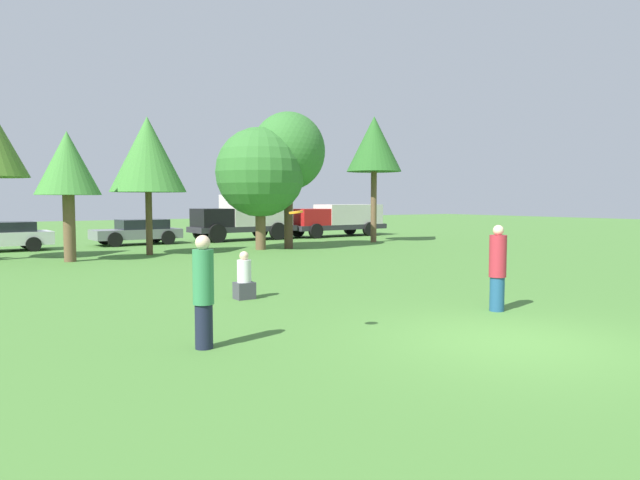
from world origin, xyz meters
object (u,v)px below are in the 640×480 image
(delivery_truck_red, at_px, (338,218))
(tree_5, at_px, (288,152))
(bystander_sitting, at_px, (244,279))
(tree_2, at_px, (67,165))
(delivery_truck_black, at_px, (246,215))
(person_catcher, at_px, (498,268))
(person_thrower, at_px, (203,291))
(parked_car_grey, at_px, (138,231))
(tree_6, at_px, (374,145))
(tree_3, at_px, (148,155))
(tree_4, at_px, (260,173))
(frisbee, at_px, (296,212))

(delivery_truck_red, bearing_deg, tree_5, 38.51)
(bystander_sitting, distance_m, delivery_truck_red, 22.84)
(tree_2, xyz_separation_m, delivery_truck_black, (10.40, 6.76, -2.12))
(person_catcher, bearing_deg, person_thrower, 0.00)
(person_thrower, relative_size, parked_car_grey, 0.40)
(parked_car_grey, bearing_deg, tree_6, 152.08)
(person_thrower, bearing_deg, tree_6, 49.20)
(parked_car_grey, bearing_deg, delivery_truck_black, 177.62)
(bystander_sitting, bearing_deg, tree_3, 83.22)
(tree_2, distance_m, tree_3, 3.42)
(person_catcher, distance_m, tree_4, 15.99)
(tree_6, height_order, delivery_truck_red, tree_6)
(tree_4, bearing_deg, frisbee, -115.59)
(tree_6, bearing_deg, delivery_truck_red, 75.86)
(person_thrower, relative_size, delivery_truck_black, 0.29)
(tree_5, relative_size, tree_6, 0.94)
(person_catcher, relative_size, tree_2, 0.37)
(person_catcher, height_order, tree_4, tree_4)
(person_thrower, bearing_deg, bystander_sitting, 60.52)
(bystander_sitting, xyz_separation_m, delivery_truck_black, (8.58, 17.44, 0.93))
(person_catcher, bearing_deg, delivery_truck_red, -113.10)
(tree_6, bearing_deg, person_catcher, -121.06)
(tree_2, bearing_deg, tree_6, 5.78)
(person_thrower, distance_m, bystander_sitting, 4.41)
(person_catcher, xyz_separation_m, tree_3, (-2.26, 15.80, 3.19))
(tree_4, bearing_deg, delivery_truck_red, 35.24)
(person_catcher, xyz_separation_m, parked_car_grey, (-1.08, 21.54, -0.20))
(person_catcher, bearing_deg, delivery_truck_black, -98.61)
(parked_car_grey, bearing_deg, tree_2, 54.68)
(bystander_sitting, height_order, tree_2, tree_2)
(tree_2, relative_size, tree_4, 0.86)
(tree_2, bearing_deg, tree_5, 3.63)
(frisbee, distance_m, delivery_truck_red, 26.78)
(tree_6, distance_m, delivery_truck_red, 6.67)
(delivery_truck_black, distance_m, delivery_truck_red, 6.21)
(person_thrower, distance_m, frisbee, 1.85)
(tree_6, bearing_deg, tree_3, -177.50)
(bystander_sitting, relative_size, delivery_truck_red, 0.17)
(frisbee, height_order, tree_2, tree_2)
(parked_car_grey, bearing_deg, person_catcher, 90.50)
(bystander_sitting, xyz_separation_m, tree_5, (7.72, 11.28, 3.98))
(person_thrower, bearing_deg, person_catcher, 0.00)
(tree_5, bearing_deg, person_thrower, -124.24)
(person_thrower, distance_m, tree_4, 17.65)
(person_catcher, bearing_deg, tree_5, -100.55)
(delivery_truck_black, relative_size, delivery_truck_red, 0.91)
(tree_4, bearing_deg, person_catcher, -99.88)
(tree_6, bearing_deg, parked_car_grey, 154.46)
(person_thrower, bearing_deg, tree_4, 64.05)
(frisbee, distance_m, tree_4, 17.33)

